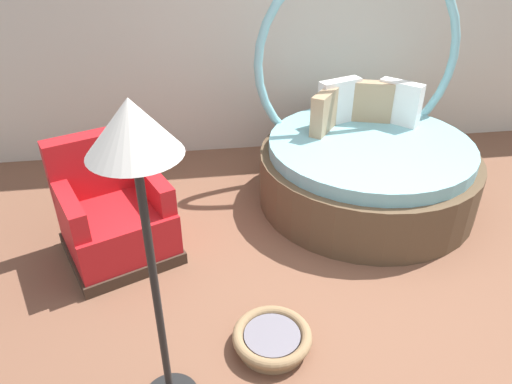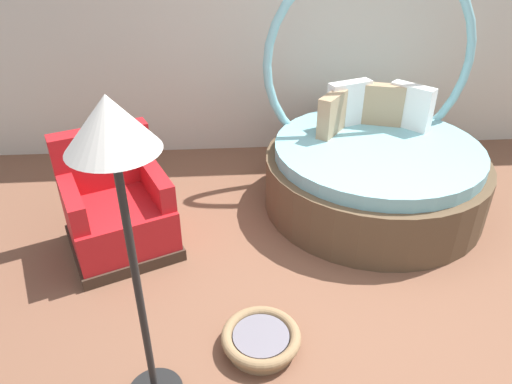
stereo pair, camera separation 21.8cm
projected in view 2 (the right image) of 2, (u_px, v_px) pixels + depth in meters
The scene contains 6 objects.
ground_plane at pixel (347, 293), 3.52m from camera, with size 8.00×8.00×0.02m, color brown.
back_wall at pixel (303, 24), 4.95m from camera, with size 8.00×0.12×2.74m, color beige.
round_daybed at pixel (373, 161), 4.39m from camera, with size 1.99×1.99×2.17m.
red_armchair at pixel (117, 211), 3.84m from camera, with size 1.05×1.05×0.94m.
pet_basket at pixel (261, 339), 3.04m from camera, with size 0.51×0.51×0.13m.
floor_lamp at pixel (116, 160), 1.99m from camera, with size 0.40×0.40×1.82m.
Camera 2 is at (-0.85, -2.56, 2.46)m, focal length 33.64 mm.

